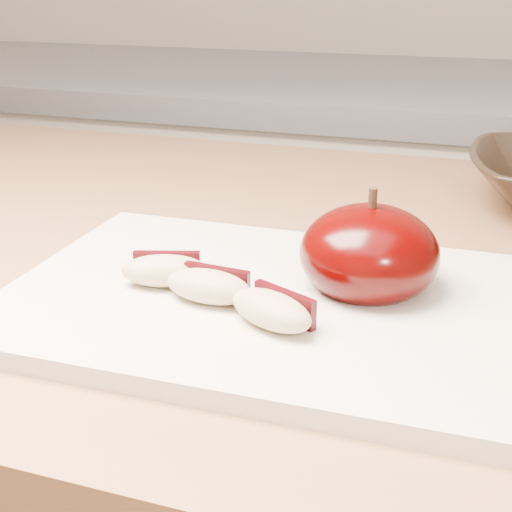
% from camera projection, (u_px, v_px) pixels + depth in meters
% --- Properties ---
extents(back_cabinet, '(2.40, 0.62, 0.94)m').
position_uv_depth(back_cabinet, '(372.00, 323.00, 1.38)').
color(back_cabinet, silver).
rests_on(back_cabinet, ground).
extents(cutting_board, '(0.33, 0.24, 0.01)m').
position_uv_depth(cutting_board, '(256.00, 300.00, 0.47)').
color(cutting_board, beige).
rests_on(cutting_board, island_counter).
extents(apple_half, '(0.11, 0.11, 0.08)m').
position_uv_depth(apple_half, '(369.00, 254.00, 0.47)').
color(apple_half, black).
rests_on(apple_half, cutting_board).
extents(apple_wedge_a, '(0.06, 0.04, 0.02)m').
position_uv_depth(apple_wedge_a, '(165.00, 270.00, 0.47)').
color(apple_wedge_a, tan).
rests_on(apple_wedge_a, cutting_board).
extents(apple_wedge_b, '(0.06, 0.03, 0.02)m').
position_uv_depth(apple_wedge_b, '(209.00, 286.00, 0.45)').
color(apple_wedge_b, tan).
rests_on(apple_wedge_b, cutting_board).
extents(apple_wedge_c, '(0.06, 0.05, 0.02)m').
position_uv_depth(apple_wedge_c, '(273.00, 309.00, 0.42)').
color(apple_wedge_c, tan).
rests_on(apple_wedge_c, cutting_board).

